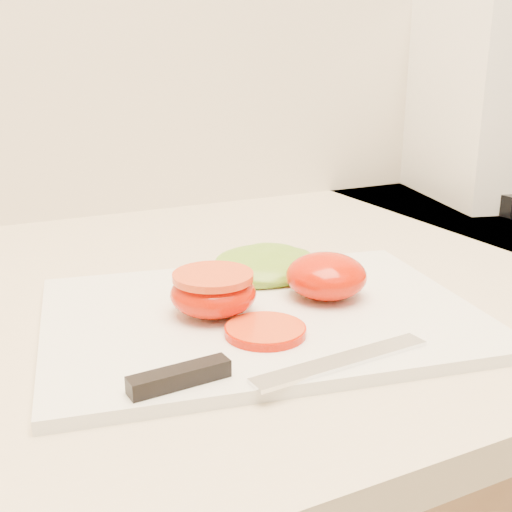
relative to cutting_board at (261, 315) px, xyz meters
name	(u,v)px	position (x,y,z in m)	size (l,w,h in m)	color
cutting_board	(261,315)	(0.00, 0.00, 0.00)	(0.36, 0.26, 0.01)	silver
tomato_half_dome	(326,276)	(0.07, 0.00, 0.02)	(0.07, 0.07, 0.04)	red
tomato_half_cut	(213,291)	(-0.04, 0.01, 0.02)	(0.07, 0.07, 0.04)	red
tomato_slice_0	(265,330)	(-0.02, -0.05, 0.01)	(0.06, 0.06, 0.01)	#EC5826
lettuce_leaf_0	(268,265)	(0.04, 0.07, 0.02)	(0.11, 0.08, 0.02)	#79A82C
knife	(246,370)	(-0.06, -0.10, 0.01)	(0.22, 0.04, 0.01)	silver
appliance	(500,99)	(0.55, 0.29, 0.15)	(0.20, 0.25, 0.30)	white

